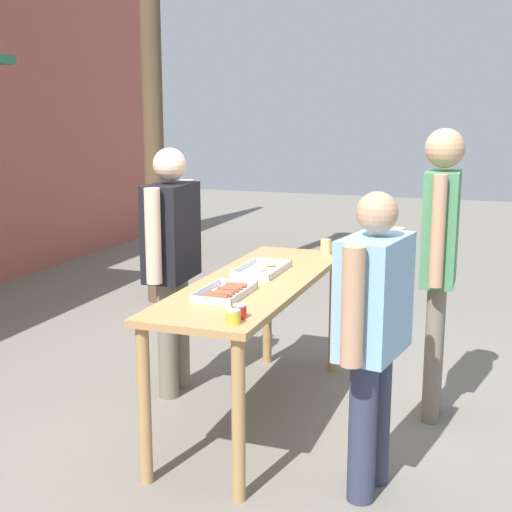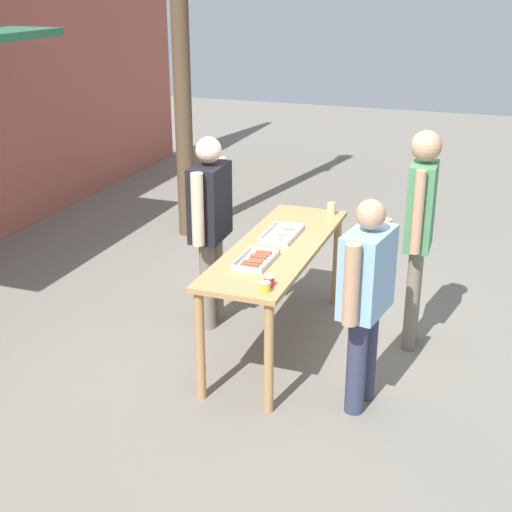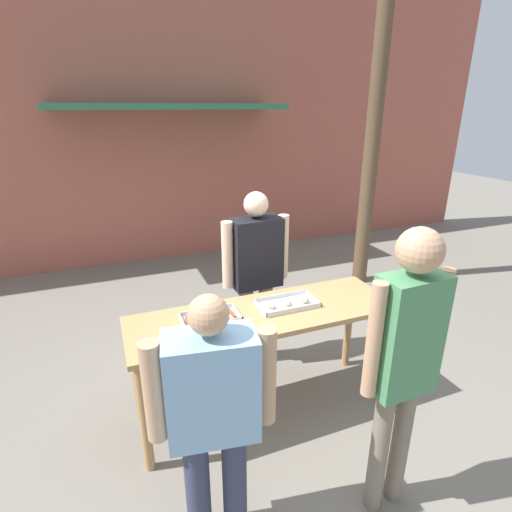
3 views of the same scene
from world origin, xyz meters
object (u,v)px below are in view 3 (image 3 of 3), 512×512
(condiment_jar_mustard, at_px, (147,347))
(utility_pole, at_px, (382,42))
(food_tray_buns, at_px, (289,303))
(beer_cup, at_px, (380,297))
(person_customer_with_cup, at_px, (404,351))
(person_customer_holding_hotdog, at_px, (213,407))
(person_server_behind_table, at_px, (256,266))
(condiment_jar_ketchup, at_px, (163,343))
(food_tray_sausages, at_px, (210,318))

(condiment_jar_mustard, xyz_separation_m, utility_pole, (3.23, 2.14, 2.18))
(food_tray_buns, relative_size, utility_pole, 0.08)
(beer_cup, relative_size, person_customer_with_cup, 0.06)
(condiment_jar_mustard, bearing_deg, person_customer_holding_hotdog, -68.83)
(person_server_behind_table, distance_m, person_customer_holding_hotdog, 1.77)
(food_tray_buns, bearing_deg, beer_cup, -19.71)
(condiment_jar_mustard, height_order, person_server_behind_table, person_server_behind_table)
(food_tray_buns, bearing_deg, condiment_jar_mustard, -167.63)
(person_server_behind_table, xyz_separation_m, person_customer_holding_hotdog, (-0.86, -1.55, -0.09))
(utility_pole, bearing_deg, condiment_jar_ketchup, -145.72)
(condiment_jar_mustard, bearing_deg, food_tray_buns, 12.37)
(food_tray_buns, relative_size, person_customer_with_cup, 0.26)
(food_tray_buns, relative_size, person_customer_holding_hotdog, 0.30)
(person_customer_holding_hotdog, relative_size, utility_pole, 0.26)
(condiment_jar_ketchup, relative_size, person_server_behind_table, 0.04)
(food_tray_sausages, distance_m, utility_pole, 3.99)
(condiment_jar_ketchup, height_order, beer_cup, beer_cup)
(food_tray_buns, distance_m, person_customer_holding_hotdog, 1.26)
(food_tray_sausages, bearing_deg, food_tray_buns, -0.04)
(condiment_jar_mustard, bearing_deg, person_customer_with_cup, -33.40)
(food_tray_sausages, relative_size, beer_cup, 3.81)
(condiment_jar_ketchup, bearing_deg, person_customer_holding_hotdog, -77.04)
(person_customer_holding_hotdog, xyz_separation_m, person_customer_with_cup, (1.05, -0.21, 0.21))
(beer_cup, height_order, person_customer_with_cup, person_customer_with_cup)
(food_tray_sausages, height_order, condiment_jar_mustard, condiment_jar_mustard)
(condiment_jar_ketchup, xyz_separation_m, person_customer_holding_hotdog, (0.15, -0.66, -0.03))
(condiment_jar_ketchup, relative_size, person_customer_with_cup, 0.04)
(beer_cup, relative_size, person_customer_holding_hotdog, 0.07)
(utility_pole, bearing_deg, food_tray_buns, -137.95)
(condiment_jar_mustard, bearing_deg, beer_cup, 0.05)
(beer_cup, distance_m, person_customer_with_cup, 1.02)
(condiment_jar_ketchup, distance_m, person_customer_holding_hotdog, 0.68)
(condiment_jar_ketchup, distance_m, person_server_behind_table, 1.34)
(food_tray_sausages, bearing_deg, beer_cup, -10.49)
(food_tray_buns, xyz_separation_m, person_server_behind_table, (-0.02, 0.65, 0.08))
(person_server_behind_table, xyz_separation_m, utility_pole, (2.12, 1.25, 2.12))
(food_tray_buns, bearing_deg, food_tray_sausages, 179.96)
(person_customer_holding_hotdog, relative_size, person_customer_with_cup, 0.85)
(person_customer_holding_hotdog, bearing_deg, condiment_jar_mustard, -59.64)
(food_tray_buns, bearing_deg, person_customer_holding_hotdog, -134.40)
(beer_cup, bearing_deg, food_tray_sausages, 169.51)
(utility_pole, bearing_deg, person_server_behind_table, -149.57)
(condiment_jar_mustard, xyz_separation_m, person_server_behind_table, (1.11, 0.90, 0.06))
(beer_cup, bearing_deg, food_tray_buns, 160.29)
(person_customer_with_cup, bearing_deg, food_tray_buns, -83.07)
(beer_cup, xyz_separation_m, person_customer_with_cup, (-0.52, -0.86, 0.16))
(person_server_behind_table, bearing_deg, condiment_jar_ketchup, -141.12)
(condiment_jar_ketchup, distance_m, person_customer_with_cup, 1.49)
(food_tray_buns, xyz_separation_m, beer_cup, (0.69, -0.25, 0.04))
(utility_pole, bearing_deg, condiment_jar_mustard, -146.46)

